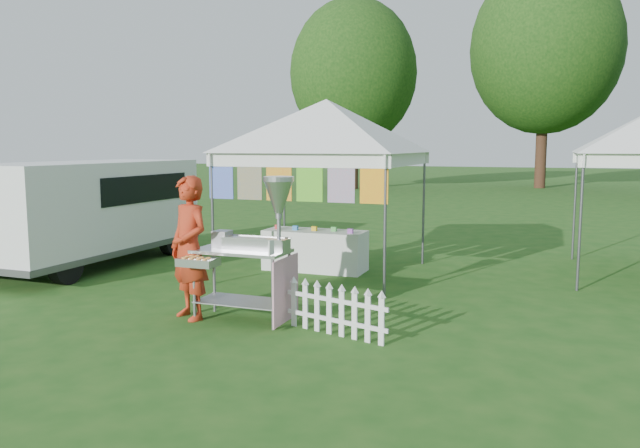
% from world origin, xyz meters
% --- Properties ---
extents(ground, '(120.00, 120.00, 0.00)m').
position_xyz_m(ground, '(0.00, 0.00, 0.00)').
color(ground, '#1F4F16').
rests_on(ground, ground).
extents(canopy_main, '(4.24, 4.24, 3.45)m').
position_xyz_m(canopy_main, '(0.00, 3.49, 2.99)').
color(canopy_main, '#59595E').
rests_on(canopy_main, ground).
extents(tree_left, '(6.40, 6.40, 9.53)m').
position_xyz_m(tree_left, '(-6.00, 24.00, 5.83)').
color(tree_left, '#3D2316').
rests_on(tree_left, ground).
extents(tree_mid, '(7.60, 7.60, 11.52)m').
position_xyz_m(tree_mid, '(3.00, 28.00, 7.14)').
color(tree_mid, '#3D2316').
rests_on(tree_mid, ground).
extents(donut_cart, '(1.33, 0.90, 1.84)m').
position_xyz_m(donut_cart, '(0.21, 0.31, 1.08)').
color(donut_cart, gray).
rests_on(donut_cart, ground).
extents(vendor, '(0.80, 0.70, 1.84)m').
position_xyz_m(vendor, '(-0.65, 0.17, 0.92)').
color(vendor, '#B32E16').
rests_on(vendor, ground).
extents(cargo_van, '(1.90, 4.64, 1.92)m').
position_xyz_m(cargo_van, '(-4.40, 2.78, 1.03)').
color(cargo_van, white).
rests_on(cargo_van, ground).
extents(picket_fence, '(1.39, 0.43, 0.56)m').
position_xyz_m(picket_fence, '(1.34, 0.13, 0.29)').
color(picket_fence, white).
rests_on(picket_fence, ground).
extents(display_table, '(1.80, 0.70, 0.72)m').
position_xyz_m(display_table, '(-0.27, 3.65, 0.36)').
color(display_table, white).
rests_on(display_table, ground).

